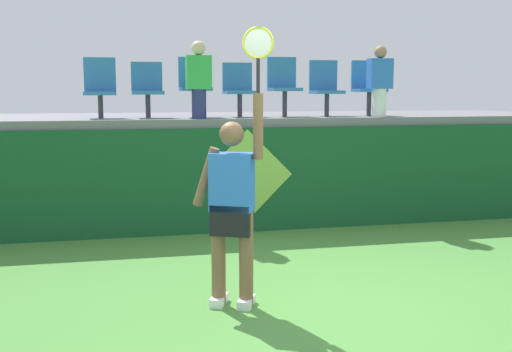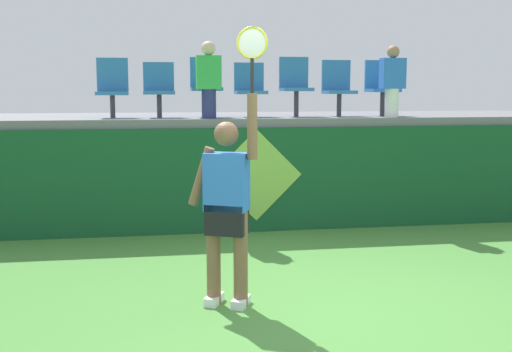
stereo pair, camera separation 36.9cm
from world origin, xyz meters
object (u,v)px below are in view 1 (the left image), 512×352
stadium_chair_2 (195,84)px  stadium_chair_1 (147,87)px  tennis_player (233,203)px  stadium_chair_6 (367,85)px  stadium_chair_3 (239,87)px  stadium_chair_4 (283,84)px  water_bottle (383,109)px  stadium_chair_5 (325,86)px  stadium_chair_0 (100,86)px  spectator_0 (380,80)px  spectator_1 (199,78)px

stadium_chair_2 → stadium_chair_1: bearing=-179.8°
tennis_player → stadium_chair_6: bearing=52.6°
stadium_chair_3 → stadium_chair_4: stadium_chair_4 is taller
stadium_chair_2 → water_bottle: bearing=-9.4°
stadium_chair_2 → stadium_chair_3: (0.65, -0.00, -0.05)m
stadium_chair_4 → stadium_chair_2: bearing=-179.9°
water_bottle → stadium_chair_5: (-0.74, 0.45, 0.33)m
stadium_chair_3 → stadium_chair_0: bearing=179.8°
tennis_player → water_bottle: 4.33m
water_bottle → stadium_chair_5: stadium_chair_5 is taller
stadium_chair_0 → stadium_chair_1: stadium_chair_0 is taller
spectator_0 → stadium_chair_2: bearing=170.3°
stadium_chair_6 → stadium_chair_5: bearing=179.7°
tennis_player → stadium_chair_0: 3.97m
stadium_chair_0 → stadium_chair_2: bearing=-0.2°
spectator_0 → stadium_chair_1: bearing=172.2°
stadium_chair_1 → water_bottle: bearing=-7.5°
spectator_1 → stadium_chair_1: bearing=146.3°
water_bottle → stadium_chair_6: bearing=98.1°
stadium_chair_3 → stadium_chair_4: size_ratio=0.90×
stadium_chair_1 → stadium_chair_2: 0.68m
stadium_chair_6 → spectator_0: spectator_0 is taller
stadium_chair_1 → spectator_0: 3.36m
stadium_chair_6 → spectator_0: size_ratio=0.82×
spectator_0 → stadium_chair_4: bearing=161.0°
water_bottle → stadium_chair_1: size_ratio=0.30×
tennis_player → stadium_chair_0: (-1.20, 3.64, 1.05)m
stadium_chair_4 → spectator_0: size_ratio=0.86×
water_bottle → stadium_chair_1: bearing=172.5°
stadium_chair_3 → stadium_chair_1: bearing=180.0°
tennis_player → water_bottle: bearing=48.2°
stadium_chair_1 → stadium_chair_3: (1.32, -0.00, 0.00)m
tennis_player → stadium_chair_2: 3.79m
spectator_0 → tennis_player: bearing=-131.2°
stadium_chair_2 → spectator_0: spectator_0 is taller
stadium_chair_6 → spectator_1: bearing=-170.3°
stadium_chair_5 → spectator_1: 2.03m
stadium_chair_0 → stadium_chair_4: size_ratio=0.96×
stadium_chair_0 → stadium_chair_6: stadium_chair_0 is taller
stadium_chair_2 → spectator_0: (2.66, -0.46, 0.05)m
water_bottle → stadium_chair_5: bearing=148.6°
stadium_chair_1 → stadium_chair_5: 2.65m
tennis_player → spectator_1: (0.12, 3.18, 1.16)m
stadium_chair_0 → stadium_chair_6: (3.98, -0.01, 0.02)m
water_bottle → stadium_chair_4: (-1.40, 0.45, 0.37)m
stadium_chair_1 → stadium_chair_6: size_ratio=0.94×
stadium_chair_5 → stadium_chair_6: bearing=-0.3°
tennis_player → stadium_chair_2: (0.12, 3.63, 1.09)m
stadium_chair_3 → stadium_chair_6: bearing=0.1°
stadium_chair_3 → spectator_0: bearing=-12.7°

